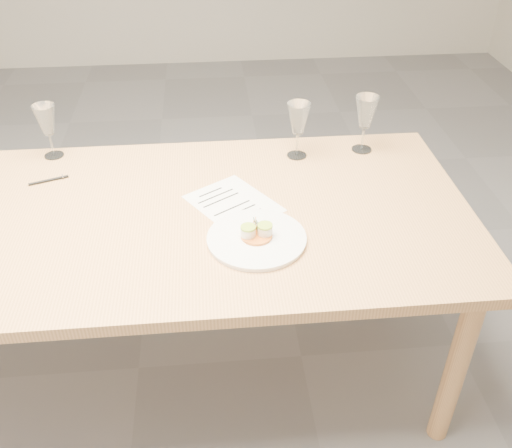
{
  "coord_description": "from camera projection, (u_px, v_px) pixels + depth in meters",
  "views": [
    {
      "loc": [
        0.33,
        -1.57,
        1.82
      ],
      "look_at": [
        0.46,
        -0.15,
        0.8
      ],
      "focal_mm": 40.0,
      "sensor_mm": 36.0,
      "label": 1
    }
  ],
  "objects": [
    {
      "name": "recipe_sheet",
      "position": [
        233.0,
        203.0,
        1.93
      ],
      "size": [
        0.35,
        0.37,
        0.0
      ],
      "rotation": [
        0.0,
        0.0,
        0.58
      ],
      "color": "white",
      "rests_on": "dining_table"
    },
    {
      "name": "dinner_plate",
      "position": [
        257.0,
        238.0,
        1.76
      ],
      "size": [
        0.31,
        0.31,
        0.08
      ],
      "rotation": [
        0.0,
        0.0,
        0.25
      ],
      "color": "white",
      "rests_on": "dining_table"
    },
    {
      "name": "dining_table",
      "position": [
        114.0,
        233.0,
        1.91
      ],
      "size": [
        2.4,
        1.0,
        0.75
      ],
      "color": "tan",
      "rests_on": "ground"
    },
    {
      "name": "ballpoint_pen",
      "position": [
        49.0,
        180.0,
        2.05
      ],
      "size": [
        0.13,
        0.06,
        0.01
      ],
      "rotation": [
        0.0,
        0.0,
        0.35
      ],
      "color": "black",
      "rests_on": "dining_table"
    },
    {
      "name": "ground",
      "position": [
        139.0,
        368.0,
        2.31
      ],
      "size": [
        7.0,
        7.0,
        0.0
      ],
      "primitive_type": "plane",
      "color": "slate",
      "rests_on": "ground"
    },
    {
      "name": "wine_glass_4",
      "position": [
        366.0,
        113.0,
        2.15
      ],
      "size": [
        0.09,
        0.09,
        0.22
      ],
      "color": "white",
      "rests_on": "dining_table"
    },
    {
      "name": "wine_glass_2",
      "position": [
        46.0,
        121.0,
        2.12
      ],
      "size": [
        0.08,
        0.08,
        0.21
      ],
      "color": "white",
      "rests_on": "dining_table"
    },
    {
      "name": "wine_glass_3",
      "position": [
        298.0,
        120.0,
        2.12
      ],
      "size": [
        0.09,
        0.09,
        0.22
      ],
      "color": "white",
      "rests_on": "dining_table"
    }
  ]
}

